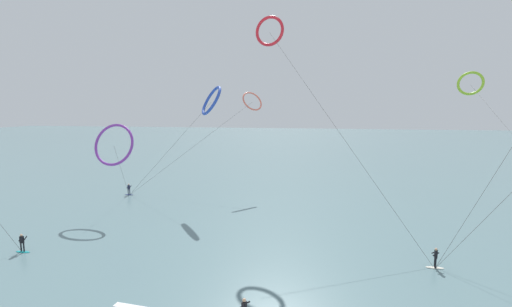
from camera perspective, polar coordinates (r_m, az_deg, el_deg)
The scene contains 9 objects.
sea_water at distance 116.74m, azimuth 7.13°, elevation 1.31°, with size 400.00×200.00×0.08m, color slate.
surfer_ivory at distance 32.00m, azimuth 28.10°, elevation -15.52°, with size 1.40×0.61×1.70m.
surfer_teal at distance 37.70m, azimuth -34.83°, elevation -12.49°, with size 1.40×0.58×1.70m.
surfer_navy at distance 53.90m, azimuth -20.72°, elevation -5.81°, with size 1.40×0.62×1.70m.
kite_violet at distance 44.53m, azimuth -22.93°, elevation 1.38°, with size 5.72×8.98×11.08m.
kite_crimson at distance 42.27m, azimuth 2.35°, elevation 19.97°, with size 17.21×13.86×23.78m.
kite_coral at distance 54.38m, azimuth -0.68°, elevation 8.82°, with size 19.18×10.49×15.59m.
kite_cobalt at distance 47.07m, azimuth -7.58°, elevation 8.87°, with size 15.43×5.24×16.06m.
kite_lime at distance 59.44m, azimuth 32.57°, elevation 9.95°, with size 4.59×37.87×18.35m.
Camera 1 is at (5.35, -8.93, 12.96)m, focal length 23.62 mm.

